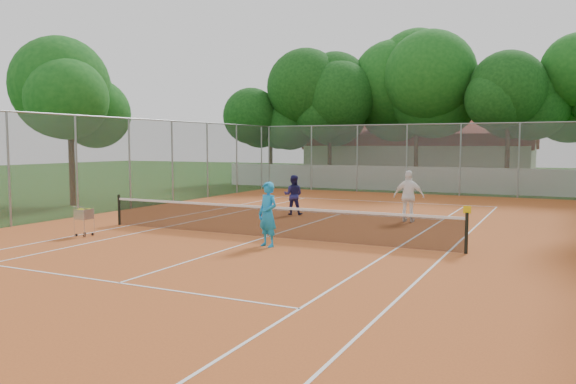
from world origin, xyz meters
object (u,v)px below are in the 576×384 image
at_px(clubhouse, 420,153).
at_px(player_far_right, 409,196).
at_px(tennis_net, 266,221).
at_px(ball_hopper, 84,221).
at_px(player_far_left, 293,195).
at_px(player_near, 268,214).

xyz_separation_m(clubhouse, player_far_right, (5.09, -23.74, -1.23)).
bearing_deg(tennis_net, player_far_right, 59.53).
bearing_deg(ball_hopper, player_far_right, 27.97).
relative_size(clubhouse, player_far_left, 10.20).
xyz_separation_m(player_far_right, ball_hopper, (-8.27, -7.61, -0.48)).
distance_m(tennis_net, player_near, 1.64).
bearing_deg(player_far_left, tennis_net, 92.31).
bearing_deg(clubhouse, player_near, -84.76).
bearing_deg(player_near, player_far_right, 89.99).
bearing_deg(clubhouse, player_far_right, -77.89).
distance_m(player_far_left, ball_hopper, 8.46).
bearing_deg(clubhouse, tennis_net, -86.05).
height_order(clubhouse, player_near, clubhouse).
bearing_deg(player_far_right, player_far_left, -3.69).
relative_size(tennis_net, clubhouse, 0.72).
height_order(clubhouse, player_far_right, clubhouse).
height_order(tennis_net, player_far_right, player_far_right).
distance_m(player_far_right, ball_hopper, 11.25).
bearing_deg(ball_hopper, player_far_left, 50.66).
height_order(clubhouse, player_far_left, clubhouse).
relative_size(tennis_net, player_near, 6.55).
relative_size(player_far_left, player_far_right, 0.85).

